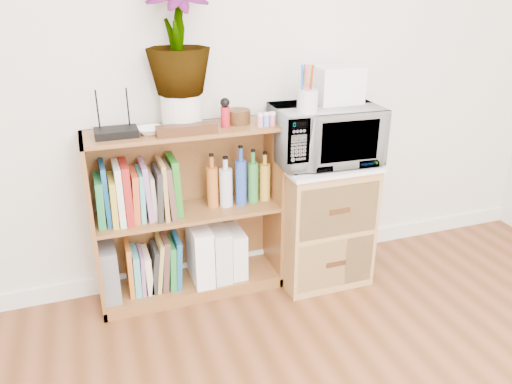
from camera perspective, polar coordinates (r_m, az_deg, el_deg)
name	(u,v)px	position (r m, az deg, el deg)	size (l,w,h in m)	color
skirting_board	(243,260)	(3.10, -1.50, -7.72)	(4.00, 0.02, 0.10)	white
bookshelf	(188,215)	(2.71, -7.74, -2.58)	(1.00, 0.30, 0.95)	brown
wicker_unit	(319,221)	(2.92, 7.26, -3.29)	(0.50, 0.45, 0.70)	#9E7542
microwave	(325,134)	(2.72, 7.90, 6.56)	(0.55, 0.37, 0.31)	silver
pen_cup	(307,101)	(2.53, 5.89, 10.29)	(0.10, 0.10, 0.11)	silver
small_appliance	(336,84)	(2.76, 9.16, 12.05)	(0.25, 0.20, 0.19)	white
router	(116,132)	(2.48, -15.69, 6.57)	(0.20, 0.14, 0.04)	black
white_bowl	(150,130)	(2.48, -12.04, 6.89)	(0.13, 0.13, 0.03)	white
plant_pot	(182,111)	(2.54, -8.49, 9.12)	(0.20, 0.20, 0.17)	silver
potted_plant	(177,36)	(2.48, -8.98, 17.22)	(0.31, 0.31, 0.55)	#37732E
trinket_box	(187,130)	(2.44, -7.91, 7.09)	(0.29, 0.07, 0.05)	#361B0E
kokeshi_doll	(225,117)	(2.53, -3.53, 8.53)	(0.05, 0.05, 0.10)	#B41623
wooden_bowl	(238,117)	(2.61, -2.03, 8.61)	(0.12, 0.12, 0.07)	#331F0E
paint_jars	(266,121)	(2.56, 1.18, 8.13)	(0.11, 0.04, 0.06)	pink
file_box	(109,270)	(2.79, -16.45, -8.54)	(0.09, 0.24, 0.30)	slate
magazine_holder_left	(200,253)	(2.82, -6.43, -6.94)	(0.10, 0.26, 0.33)	white
magazine_holder_mid	(219,252)	(2.84, -4.29, -6.83)	(0.10, 0.24, 0.30)	silver
magazine_holder_right	(235,251)	(2.87, -2.41, -6.78)	(0.09, 0.22, 0.27)	white
cookbooks	(138,192)	(2.61, -13.30, -0.05)	(0.42, 0.20, 0.31)	#1F763E
liquor_bottles	(247,178)	(2.72, -1.07, 1.64)	(0.44, 0.07, 0.32)	#BA6022
lower_books	(154,265)	(2.81, -11.59, -8.20)	(0.29, 0.19, 0.30)	#BB6221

